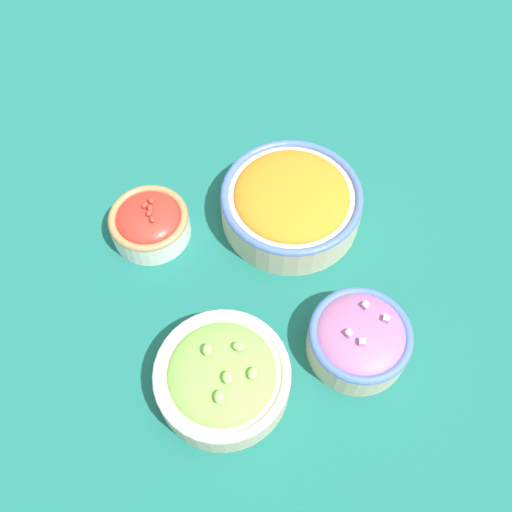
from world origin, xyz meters
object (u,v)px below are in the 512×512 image
bowl_carrots (291,202)px  bowl_cherry_tomatoes (149,222)px  bowl_lettuce (222,376)px  bowl_red_onion (359,338)px

bowl_carrots → bowl_cherry_tomatoes: bearing=105.5°
bowl_carrots → bowl_lettuce: (-0.28, 0.06, -0.00)m
bowl_lettuce → bowl_cherry_tomatoes: (0.22, 0.15, -0.00)m
bowl_carrots → bowl_cherry_tomatoes: size_ratio=1.78×
bowl_cherry_tomatoes → bowl_lettuce: bearing=-146.5°
bowl_red_onion → bowl_lettuce: bearing=113.8°
bowl_carrots → bowl_cherry_tomatoes: 0.21m
bowl_carrots → bowl_red_onion: bearing=-151.5°
bowl_red_onion → bowl_carrots: bearing=28.5°
bowl_lettuce → bowl_red_onion: 0.18m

